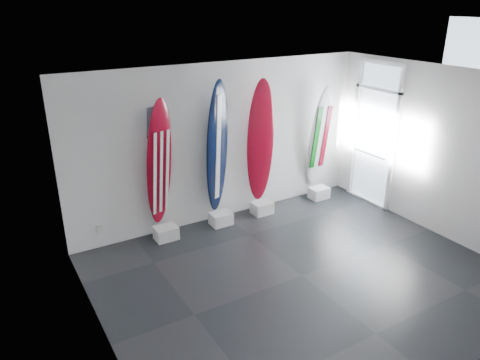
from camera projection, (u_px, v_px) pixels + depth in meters
floor at (302, 276)px, 7.10m from camera, size 6.00×6.00×0.00m
ceiling at (313, 82)px, 5.98m from camera, size 6.00×6.00×0.00m
wall_back at (223, 143)px, 8.53m from camera, size 6.00×0.00×6.00m
wall_front at (464, 270)px, 4.54m from camera, size 6.00×0.00×6.00m
wall_left at (97, 240)px, 5.11m from camera, size 0.00×5.00×5.00m
wall_right at (442, 153)px, 7.97m from camera, size 0.00×5.00×5.00m
display_block_usa at (166, 233)px, 8.14m from camera, size 0.40×0.30×0.24m
surfboard_usa at (159, 164)px, 7.74m from camera, size 0.61×0.50×2.33m
display_block_navy at (221, 219)px, 8.67m from camera, size 0.40×0.30×0.24m
surfboard_navy at (217, 148)px, 8.24m from camera, size 0.62×0.42×2.52m
display_block_swiss at (262, 208)px, 9.12m from camera, size 0.40×0.30×0.24m
surfboard_swiss at (260, 142)px, 8.70m from camera, size 0.58×0.31×2.46m
display_block_italy at (319, 193)px, 9.82m from camera, size 0.40×0.30×0.24m
surfboard_italy at (320, 137)px, 9.45m from camera, size 0.51×0.41×2.21m
wall_outlet at (99, 229)px, 7.78m from camera, size 0.09×0.02×0.13m
glass_door at (374, 136)px, 9.22m from camera, size 0.12×1.16×2.85m
balcony at (412, 167)px, 10.19m from camera, size 2.80×2.20×1.20m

